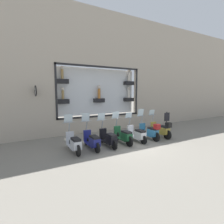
# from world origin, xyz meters

# --- Properties ---
(ground_plane) EXTENTS (120.00, 120.00, 0.00)m
(ground_plane) POSITION_xyz_m (0.00, 0.00, 0.00)
(ground_plane) COLOR gray
(building_facade) EXTENTS (1.22, 36.00, 8.15)m
(building_facade) POSITION_xyz_m (3.60, 0.00, 4.16)
(building_facade) COLOR #ADA08E
(building_facade) RESTS_ON ground_plane
(scooter_olive_0) EXTENTS (1.81, 0.61, 1.61)m
(scooter_olive_0) POSITION_xyz_m (0.11, -2.40, 0.49)
(scooter_olive_0) COLOR black
(scooter_olive_0) RESTS_ON ground_plane
(scooter_teal_1) EXTENTS (1.81, 0.60, 1.71)m
(scooter_teal_1) POSITION_xyz_m (0.11, -1.51, 0.48)
(scooter_teal_1) COLOR black
(scooter_teal_1) RESTS_ON ground_plane
(scooter_white_2) EXTENTS (1.79, 0.60, 1.54)m
(scooter_white_2) POSITION_xyz_m (0.16, -0.61, 0.41)
(scooter_white_2) COLOR black
(scooter_white_2) RESTS_ON ground_plane
(scooter_green_3) EXTENTS (1.81, 0.60, 1.65)m
(scooter_green_3) POSITION_xyz_m (0.17, 0.28, 0.45)
(scooter_green_3) COLOR black
(scooter_green_3) RESTS_ON ground_plane
(scooter_black_4) EXTENTS (1.79, 0.60, 1.62)m
(scooter_black_4) POSITION_xyz_m (0.16, 1.18, 0.42)
(scooter_black_4) COLOR black
(scooter_black_4) RESTS_ON ground_plane
(scooter_navy_5) EXTENTS (1.80, 0.61, 1.67)m
(scooter_navy_5) POSITION_xyz_m (0.17, 2.07, 0.43)
(scooter_navy_5) COLOR black
(scooter_navy_5) RESTS_ON ground_plane
(scooter_silver_6) EXTENTS (1.80, 0.61, 1.67)m
(scooter_silver_6) POSITION_xyz_m (0.17, 2.97, 0.44)
(scooter_silver_6) COLOR black
(scooter_silver_6) RESTS_ON ground_plane
(shop_sign_post) EXTENTS (0.36, 0.45, 1.45)m
(shop_sign_post) POSITION_xyz_m (0.63, -3.38, 0.76)
(shop_sign_post) COLOR #232326
(shop_sign_post) RESTS_ON ground_plane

